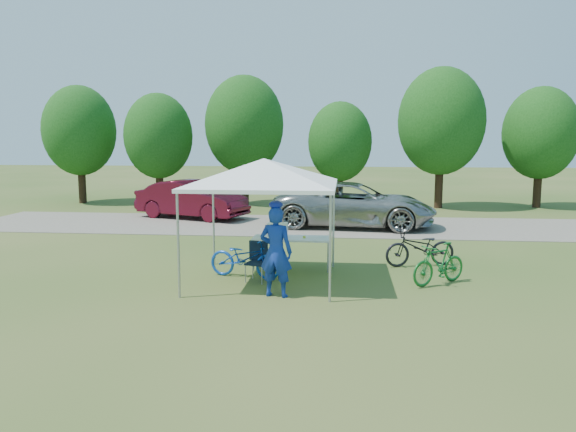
% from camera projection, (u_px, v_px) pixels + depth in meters
% --- Properties ---
extents(ground, '(100.00, 100.00, 0.00)m').
position_uv_depth(ground, '(264.00, 281.00, 12.56)').
color(ground, '#2D5119').
rests_on(ground, ground).
extents(gravel_strip, '(24.00, 5.00, 0.02)m').
position_uv_depth(gravel_strip, '(296.00, 225.00, 20.44)').
color(gravel_strip, gray).
rests_on(gravel_strip, ground).
extents(canopy, '(4.53, 4.53, 3.00)m').
position_uv_depth(canopy, '(264.00, 162.00, 12.20)').
color(canopy, '#A5A5AA').
rests_on(canopy, ground).
extents(treeline, '(24.89, 4.28, 6.30)m').
position_uv_depth(treeline, '(301.00, 130.00, 25.94)').
color(treeline, '#382314').
rests_on(treeline, ground).
extents(folding_table, '(1.88, 0.78, 0.77)m').
position_uv_depth(folding_table, '(292.00, 239.00, 13.60)').
color(folding_table, white).
rests_on(folding_table, ground).
extents(folding_chair, '(0.55, 0.57, 0.88)m').
position_uv_depth(folding_chair, '(258.00, 258.00, 12.52)').
color(folding_chair, black).
rests_on(folding_chair, ground).
extents(cooler, '(0.49, 0.33, 0.35)m').
position_uv_depth(cooler, '(278.00, 230.00, 13.61)').
color(cooler, white).
rests_on(cooler, folding_table).
extents(ice_cream_cup, '(0.07, 0.07, 0.05)m').
position_uv_depth(ice_cream_cup, '(304.00, 237.00, 13.51)').
color(ice_cream_cup, '#BCD331').
rests_on(ice_cream_cup, folding_table).
extents(cyclist, '(0.74, 0.55, 1.83)m').
position_uv_depth(cyclist, '(276.00, 252.00, 11.19)').
color(cyclist, navy).
rests_on(cyclist, ground).
extents(bike_blue, '(1.84, 1.06, 0.92)m').
position_uv_depth(bike_blue, '(245.00, 258.00, 12.77)').
color(bike_blue, '#1447B3').
rests_on(bike_blue, ground).
extents(bike_green, '(1.47, 1.26, 0.91)m').
position_uv_depth(bike_green, '(439.00, 264.00, 12.20)').
color(bike_green, '#166726').
rests_on(bike_green, ground).
extents(bike_dark, '(1.91, 1.13, 0.95)m').
position_uv_depth(bike_dark, '(420.00, 247.00, 13.91)').
color(bike_dark, black).
rests_on(bike_dark, ground).
extents(minivan, '(5.92, 3.19, 1.58)m').
position_uv_depth(minivan, '(355.00, 205.00, 19.97)').
color(minivan, '#9D9D99').
rests_on(minivan, gravel_strip).
extents(sedan, '(4.77, 3.01, 1.48)m').
position_uv_depth(sedan, '(192.00, 199.00, 22.11)').
color(sedan, '#520D1C').
rests_on(sedan, gravel_strip).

